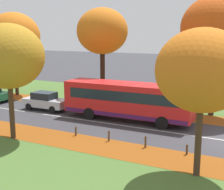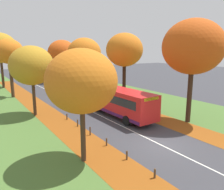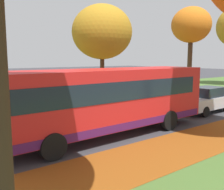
{
  "view_description": "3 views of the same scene",
  "coord_description": "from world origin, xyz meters",
  "px_view_note": "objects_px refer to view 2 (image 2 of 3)",
  "views": [
    {
      "loc": [
        -20.6,
        -1.68,
        6.88
      ],
      "look_at": [
        -0.07,
        8.68,
        2.3
      ],
      "focal_mm": 50.0,
      "sensor_mm": 36.0,
      "label": 1
    },
    {
      "loc": [
        -11.58,
        -10.79,
        7.01
      ],
      "look_at": [
        1.19,
        8.47,
        2.26
      ],
      "focal_mm": 35.0,
      "sensor_mm": 36.0,
      "label": 2
    },
    {
      "loc": [
        10.89,
        1.33,
        3.47
      ],
      "look_at": [
        -0.43,
        9.94,
        1.45
      ],
      "focal_mm": 42.0,
      "sensor_mm": 36.0,
      "label": 3
    }
  ],
  "objects_px": {
    "tree_right_near": "(124,50)",
    "car_silver_lead": "(82,96)",
    "bollard_nearest": "(155,174)",
    "bollard_fourth": "(90,131)",
    "bollard_second": "(127,155)",
    "bollard_sixth": "(67,117)",
    "tree_left_far": "(0,48)",
    "bollard_third": "(107,142)",
    "tree_left_mid": "(9,52)",
    "bollard_fifth": "(78,123)",
    "tree_left_nearest": "(82,81)",
    "tree_right_mid": "(84,53)",
    "car_green_following": "(65,88)",
    "tree_right_nearest": "(193,47)",
    "bus": "(117,100)",
    "tree_right_far": "(62,53)",
    "tree_left_near": "(32,66)"
  },
  "relations": [
    {
      "from": "tree_right_near",
      "to": "car_silver_lead",
      "type": "height_order",
      "value": "tree_right_near"
    },
    {
      "from": "bollard_nearest",
      "to": "bollard_fourth",
      "type": "xyz_separation_m",
      "value": [
        -0.04,
        7.57,
        0.08
      ]
    },
    {
      "from": "bollard_second",
      "to": "bollard_fourth",
      "type": "distance_m",
      "value": 5.05
    },
    {
      "from": "bollard_sixth",
      "to": "bollard_fourth",
      "type": "bearing_deg",
      "value": -89.86
    },
    {
      "from": "tree_left_far",
      "to": "car_silver_lead",
      "type": "xyz_separation_m",
      "value": [
        7.48,
        -18.72,
        -6.58
      ]
    },
    {
      "from": "bollard_third",
      "to": "tree_left_mid",
      "type": "bearing_deg",
      "value": 96.78
    },
    {
      "from": "bollard_second",
      "to": "bollard_fifth",
      "type": "height_order",
      "value": "bollard_fifth"
    },
    {
      "from": "tree_left_far",
      "to": "tree_left_nearest",
      "type": "bearing_deg",
      "value": -89.68
    },
    {
      "from": "tree_right_mid",
      "to": "bollard_second",
      "type": "height_order",
      "value": "tree_right_mid"
    },
    {
      "from": "bollard_third",
      "to": "bollard_second",
      "type": "bearing_deg",
      "value": -90.63
    },
    {
      "from": "bollard_second",
      "to": "car_green_following",
      "type": "height_order",
      "value": "car_green_following"
    },
    {
      "from": "tree_right_near",
      "to": "tree_left_far",
      "type": "bearing_deg",
      "value": 118.75
    },
    {
      "from": "tree_left_far",
      "to": "bollard_second",
      "type": "bearing_deg",
      "value": -85.83
    },
    {
      "from": "tree_right_mid",
      "to": "bollard_nearest",
      "type": "xyz_separation_m",
      "value": [
        -9.01,
        -26.45,
        -6.25
      ]
    },
    {
      "from": "tree_left_far",
      "to": "car_green_following",
      "type": "height_order",
      "value": "tree_left_far"
    },
    {
      "from": "tree_right_nearest",
      "to": "bus",
      "type": "relative_size",
      "value": 0.95
    },
    {
      "from": "bollard_third",
      "to": "tree_left_nearest",
      "type": "bearing_deg",
      "value": -156.3
    },
    {
      "from": "tree_right_far",
      "to": "bollard_fourth",
      "type": "xyz_separation_m",
      "value": [
        -9.57,
        -30.66,
        -6.06
      ]
    },
    {
      "from": "tree_left_near",
      "to": "tree_right_mid",
      "type": "bearing_deg",
      "value": 42.44
    },
    {
      "from": "bollard_third",
      "to": "bus",
      "type": "height_order",
      "value": "bus"
    },
    {
      "from": "tree_right_mid",
      "to": "bollard_third",
      "type": "height_order",
      "value": "tree_right_mid"
    },
    {
      "from": "bollard_second",
      "to": "bollard_fifth",
      "type": "bearing_deg",
      "value": 89.98
    },
    {
      "from": "tree_right_mid",
      "to": "bollard_sixth",
      "type": "distance_m",
      "value": 17.67
    },
    {
      "from": "car_silver_lead",
      "to": "car_green_following",
      "type": "height_order",
      "value": "same"
    },
    {
      "from": "bollard_fourth",
      "to": "car_green_following",
      "type": "xyz_separation_m",
      "value": [
        5.23,
        18.88,
        0.45
      ]
    },
    {
      "from": "tree_left_mid",
      "to": "bollard_fifth",
      "type": "height_order",
      "value": "tree_left_mid"
    },
    {
      "from": "tree_left_far",
      "to": "bollard_nearest",
      "type": "distance_m",
      "value": 38.59
    },
    {
      "from": "tree_right_nearest",
      "to": "bollard_fourth",
      "type": "xyz_separation_m",
      "value": [
        -9.8,
        2.24,
        -6.92
      ]
    },
    {
      "from": "bollard_third",
      "to": "bollard_fifth",
      "type": "relative_size",
      "value": 0.87
    },
    {
      "from": "tree_left_nearest",
      "to": "bollard_fifth",
      "type": "xyz_separation_m",
      "value": [
        2.39,
        6.11,
        -4.82
      ]
    },
    {
      "from": "bollard_nearest",
      "to": "tree_right_near",
      "type": "bearing_deg",
      "value": 58.76
    },
    {
      "from": "tree_right_far",
      "to": "bollard_sixth",
      "type": "distance_m",
      "value": 28.02
    },
    {
      "from": "tree_left_far",
      "to": "bollard_third",
      "type": "height_order",
      "value": "tree_left_far"
    },
    {
      "from": "tree_right_near",
      "to": "tree_right_far",
      "type": "distance_m",
      "value": 22.51
    },
    {
      "from": "tree_left_mid",
      "to": "tree_right_mid",
      "type": "distance_m",
      "value": 11.73
    },
    {
      "from": "bollard_second",
      "to": "bus",
      "type": "xyz_separation_m",
      "value": [
        5.15,
        8.51,
        1.39
      ]
    },
    {
      "from": "tree_right_far",
      "to": "bus",
      "type": "relative_size",
      "value": 0.88
    },
    {
      "from": "tree_right_far",
      "to": "bollard_third",
      "type": "bearing_deg",
      "value": -106.02
    },
    {
      "from": "tree_right_near",
      "to": "bollard_fourth",
      "type": "distance_m",
      "value": 14.22
    },
    {
      "from": "tree_right_far",
      "to": "car_silver_lead",
      "type": "xyz_separation_m",
      "value": [
        -4.64,
        -19.1,
        -5.62
      ]
    },
    {
      "from": "tree_left_far",
      "to": "bollard_nearest",
      "type": "bearing_deg",
      "value": -86.07
    },
    {
      "from": "tree_right_near",
      "to": "bollard_fourth",
      "type": "relative_size",
      "value": 12.64
    },
    {
      "from": "tree_left_nearest",
      "to": "car_silver_lead",
      "type": "relative_size",
      "value": 1.69
    },
    {
      "from": "tree_left_mid",
      "to": "bollard_third",
      "type": "relative_size",
      "value": 14.2
    },
    {
      "from": "bollard_second",
      "to": "tree_right_far",
      "type": "bearing_deg",
      "value": 75.02
    },
    {
      "from": "bus",
      "to": "tree_left_near",
      "type": "bearing_deg",
      "value": 146.03
    },
    {
      "from": "tree_left_nearest",
      "to": "bus",
      "type": "bearing_deg",
      "value": 43.09
    },
    {
      "from": "tree_right_nearest",
      "to": "tree_right_near",
      "type": "relative_size",
      "value": 1.07
    },
    {
      "from": "bollard_second",
      "to": "bollard_nearest",
      "type": "bearing_deg",
      "value": -89.37
    },
    {
      "from": "bollard_third",
      "to": "car_silver_lead",
      "type": "xyz_separation_m",
      "value": [
        4.88,
        14.08,
        0.51
      ]
    }
  ]
}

